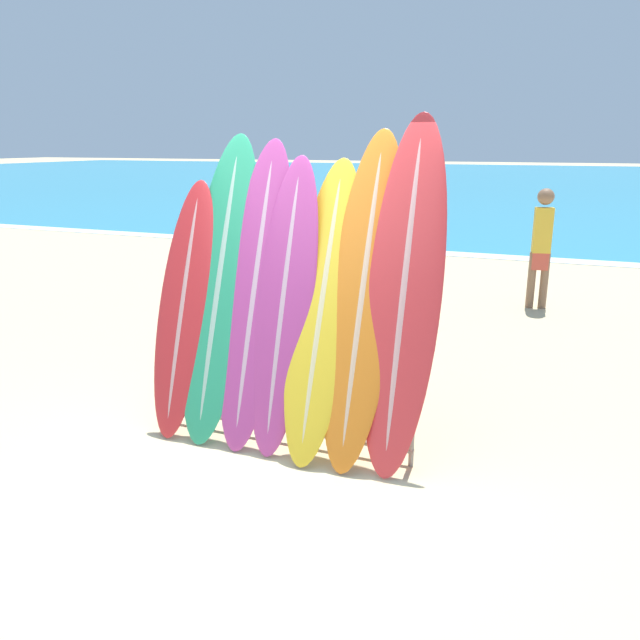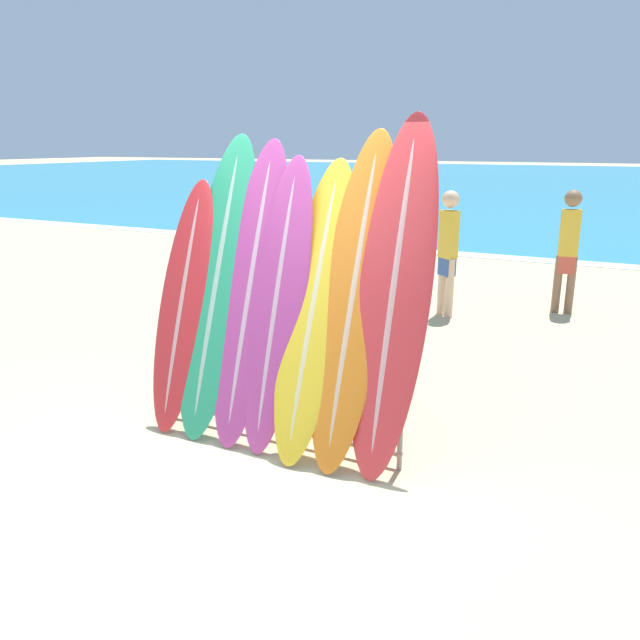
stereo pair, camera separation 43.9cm
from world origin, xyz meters
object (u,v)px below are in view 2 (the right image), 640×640
Objects in this scene: surfboard_slot_5 at (354,298)px; person_mid_beach at (387,233)px; surfboard_slot_3 at (278,304)px; surfboard_slot_4 at (315,309)px; surfboard_rack at (276,391)px; surfboard_slot_1 at (217,285)px; surfboard_slot_2 at (251,292)px; surfboard_slot_0 at (183,305)px; person_far_left at (568,247)px; surfboard_slot_6 at (394,296)px; person_near_water at (448,249)px.

person_mid_beach is (-1.94, 6.05, -0.38)m from surfboard_slot_5.
surfboard_slot_3 is 0.31m from surfboard_slot_4.
surfboard_rack is 1.01m from surfboard_slot_5.
surfboard_slot_1 reaches higher than surfboard_slot_2.
surfboard_rack is at bearing -3.19° from surfboard_slot_0.
person_mid_beach is at bearing -27.98° from person_far_left.
surfboard_slot_2 is 0.90m from surfboard_slot_5.
surfboard_slot_0 is 0.85× the size of surfboard_slot_1.
surfboard_rack is 1.26m from surfboard_slot_6.
surfboard_slot_2 reaches higher than surfboard_rack.
surfboard_slot_6 is at bearing 7.82° from surfboard_rack.
surfboard_slot_0 is at bearing -60.35° from person_mid_beach.
surfboard_slot_4 is (0.29, 0.10, 0.69)m from surfboard_rack.
surfboard_slot_1 is at bearing 175.12° from surfboard_slot_3.
surfboard_slot_0 is 1.19× the size of person_near_water.
person_mid_beach is (-1.53, 1.79, -0.09)m from person_near_water.
surfboard_slot_5 reaches higher than surfboard_slot_2.
person_far_left is at bearing 70.67° from person_near_water.
surfboard_slot_0 is 1.22m from surfboard_slot_4.
surfboard_slot_2 reaches higher than surfboard_slot_4.
surfboard_slot_3 reaches higher than person_mid_beach.
surfboard_slot_1 reaches higher than surfboard_rack.
surfboard_slot_3 is 0.95m from surfboard_slot_6.
surfboard_slot_1 is at bearing -179.76° from surfboard_slot_5.
surfboard_slot_6 is 5.23m from person_far_left.
surfboard_slot_0 is 0.86× the size of surfboard_slot_2.
surfboard_slot_2 is at bearing 178.21° from surfboard_slot_4.
surfboard_slot_6 is (1.54, -0.00, 0.07)m from surfboard_slot_1.
person_near_water is at bearing 99.56° from surfboard_slot_6.
person_near_water is (-0.09, 4.29, -0.18)m from surfboard_slot_4.
surfboard_slot_6 is at bearing 0.31° from surfboard_slot_2.
surfboard_slot_5 is 4.29m from person_near_water.
surfboard_slot_6 reaches higher than surfboard_slot_4.
surfboard_rack is 0.88× the size of surfboard_slot_1.
surfboard_slot_5 is (1.53, 0.08, 0.20)m from surfboard_slot_0.
person_mid_beach is (-1.04, 6.06, -0.34)m from surfboard_slot_2.
person_far_left reaches higher than person_mid_beach.
surfboard_slot_0 is at bearing 176.81° from surfboard_rack.
surfboard_slot_6 is 1.49× the size of person_far_left.
surfboard_slot_0 is 0.66m from surfboard_slot_2.
surfboard_rack is 1.23× the size of person_near_water.
surfboard_slot_1 reaches higher than person_far_left.
surfboard_slot_0 is at bearing -178.22° from surfboard_slot_3.
surfboard_slot_1 is 0.92m from surfboard_slot_4.
surfboard_slot_3 is at bearing -8.51° from surfboard_slot_2.
surfboard_slot_1 is 1.40× the size of person_far_left.
surfboard_slot_5 is (0.61, 0.14, 0.80)m from surfboard_rack.
surfboard_rack is at bearing -22.51° from surfboard_slot_2.
surfboard_slot_6 is at bearing 2.87° from surfboard_slot_3.
person_far_left is at bearing 75.13° from surfboard_slot_4.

